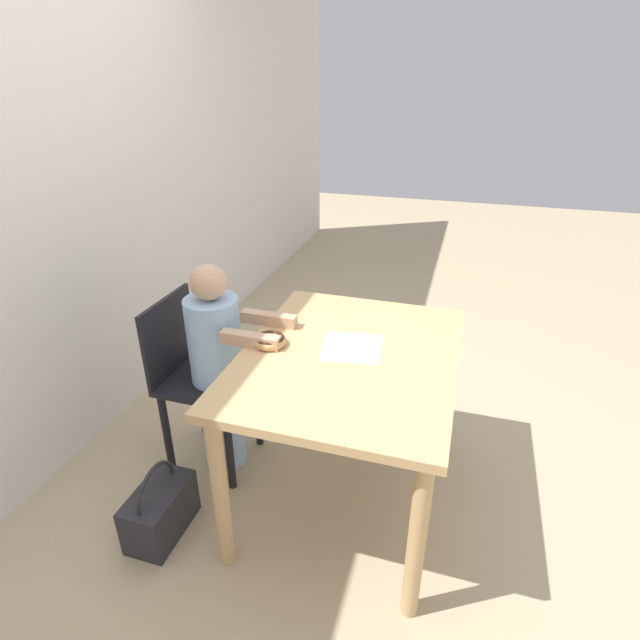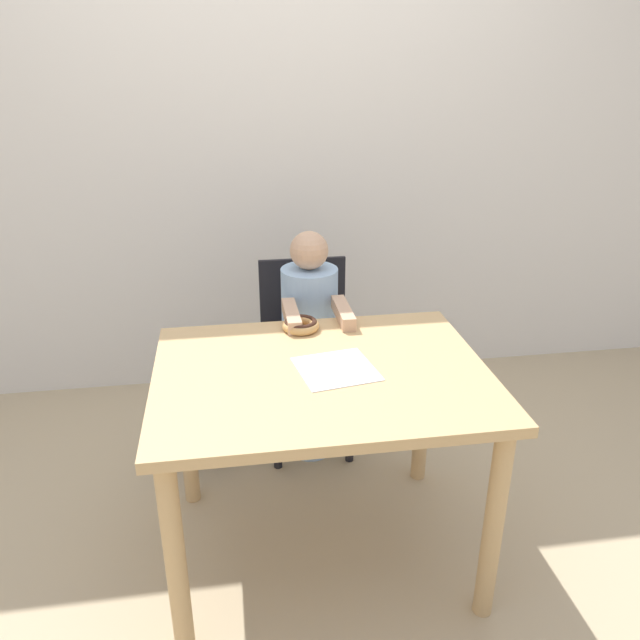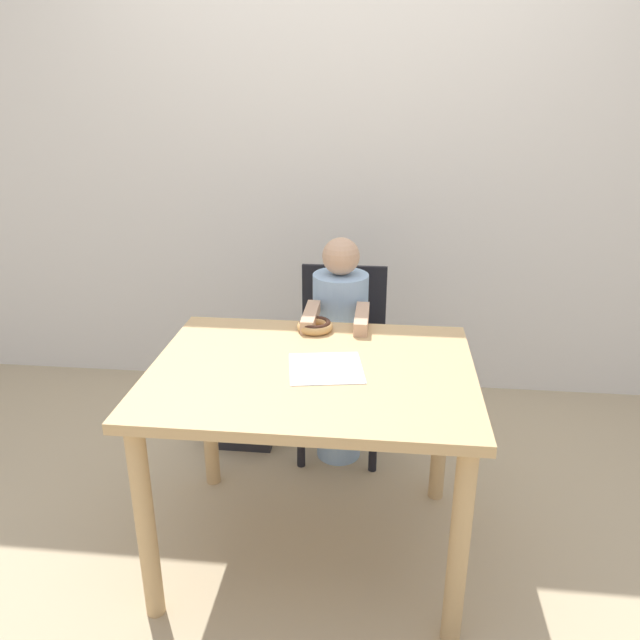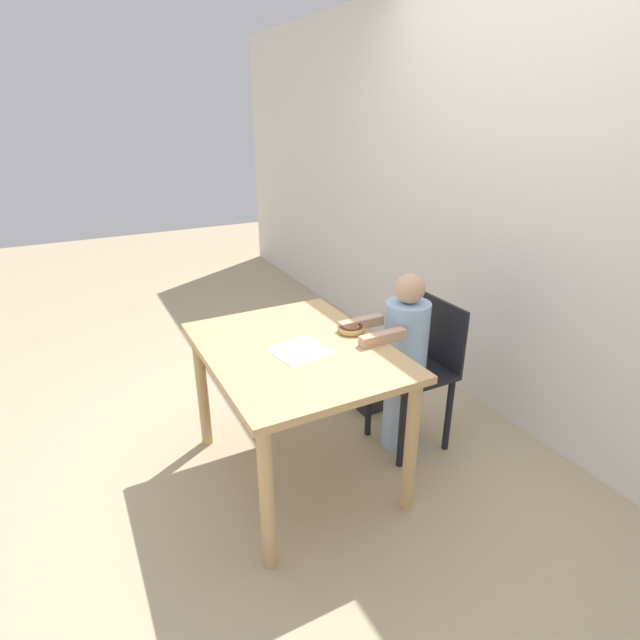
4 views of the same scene
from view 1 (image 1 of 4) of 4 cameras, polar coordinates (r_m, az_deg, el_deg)
ground_plane at (r=2.38m, az=2.89°, el=-19.11°), size 12.00×12.00×0.00m
wall_back at (r=2.43m, az=-30.22°, el=12.27°), size 8.00×0.05×2.50m
dining_table at (r=1.99m, az=3.29°, el=-6.51°), size 1.05×0.82×0.73m
chair at (r=2.36m, az=-13.65°, el=-6.49°), size 0.38×0.38×0.83m
child_figure at (r=2.28m, az=-11.48°, el=-5.68°), size 0.25×0.46×1.01m
donut at (r=1.99m, az=-5.75°, el=-2.31°), size 0.13×0.13×0.04m
napkin at (r=1.97m, az=3.78°, el=-3.16°), size 0.27×0.27×0.00m
handbag at (r=2.25m, az=-17.80°, el=-19.95°), size 0.31×0.18×0.34m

